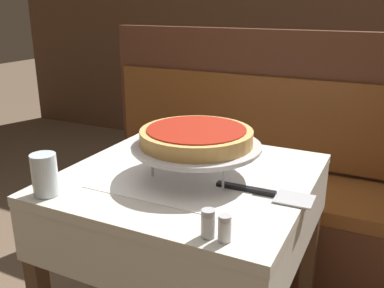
{
  "coord_description": "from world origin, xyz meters",
  "views": [
    {
      "loc": [
        0.56,
        -1.12,
        1.24
      ],
      "look_at": [
        0.03,
        -0.04,
        0.84
      ],
      "focal_mm": 40.0,
      "sensor_mm": 36.0,
      "label": 1
    }
  ],
  "objects_px": {
    "booth_bench": "(261,198)",
    "pepper_shaker": "(225,228)",
    "pizza_pan_stand": "(196,147)",
    "salt_shaker": "(208,223)",
    "dining_table_front": "(189,207)",
    "water_glass_near": "(45,174)",
    "condiment_caddy": "(379,80)",
    "dining_table_rear": "(360,104)",
    "deep_dish_pizza": "(196,136)",
    "pizza_server": "(268,193)"
  },
  "relations": [
    {
      "from": "booth_bench",
      "to": "pepper_shaker",
      "type": "xyz_separation_m",
      "value": [
        0.23,
        -1.06,
        0.43
      ]
    },
    {
      "from": "salt_shaker",
      "to": "dining_table_rear",
      "type": "bearing_deg",
      "value": 86.28
    },
    {
      "from": "booth_bench",
      "to": "deep_dish_pizza",
      "type": "xyz_separation_m",
      "value": [
        0.0,
        -0.74,
        0.53
      ]
    },
    {
      "from": "dining_table_front",
      "to": "deep_dish_pizza",
      "type": "distance_m",
      "value": 0.25
    },
    {
      "from": "pizza_pan_stand",
      "to": "condiment_caddy",
      "type": "distance_m",
      "value": 1.88
    },
    {
      "from": "booth_bench",
      "to": "pepper_shaker",
      "type": "height_order",
      "value": "booth_bench"
    },
    {
      "from": "salt_shaker",
      "to": "pepper_shaker",
      "type": "distance_m",
      "value": 0.04
    },
    {
      "from": "booth_bench",
      "to": "pepper_shaker",
      "type": "bearing_deg",
      "value": -77.95
    },
    {
      "from": "pizza_server",
      "to": "salt_shaker",
      "type": "height_order",
      "value": "salt_shaker"
    },
    {
      "from": "dining_table_front",
      "to": "dining_table_rear",
      "type": "bearing_deg",
      "value": 78.88
    },
    {
      "from": "deep_dish_pizza",
      "to": "pizza_pan_stand",
      "type": "bearing_deg",
      "value": -14.04
    },
    {
      "from": "deep_dish_pizza",
      "to": "condiment_caddy",
      "type": "xyz_separation_m",
      "value": [
        0.41,
        1.83,
        -0.08
      ]
    },
    {
      "from": "dining_table_rear",
      "to": "pizza_server",
      "type": "relative_size",
      "value": 2.61
    },
    {
      "from": "pizza_server",
      "to": "condiment_caddy",
      "type": "relative_size",
      "value": 1.74
    },
    {
      "from": "dining_table_front",
      "to": "booth_bench",
      "type": "height_order",
      "value": "booth_bench"
    },
    {
      "from": "water_glass_near",
      "to": "condiment_caddy",
      "type": "relative_size",
      "value": 0.74
    },
    {
      "from": "dining_table_front",
      "to": "pepper_shaker",
      "type": "distance_m",
      "value": 0.44
    },
    {
      "from": "dining_table_rear",
      "to": "condiment_caddy",
      "type": "xyz_separation_m",
      "value": [
        0.09,
        0.05,
        0.16
      ]
    },
    {
      "from": "pizza_server",
      "to": "pepper_shaker",
      "type": "xyz_separation_m",
      "value": [
        -0.02,
        -0.28,
        0.03
      ]
    },
    {
      "from": "pizza_pan_stand",
      "to": "salt_shaker",
      "type": "distance_m",
      "value": 0.37
    },
    {
      "from": "water_glass_near",
      "to": "dining_table_front",
      "type": "bearing_deg",
      "value": 47.87
    },
    {
      "from": "dining_table_rear",
      "to": "pizza_server",
      "type": "height_order",
      "value": "pizza_server"
    },
    {
      "from": "deep_dish_pizza",
      "to": "pepper_shaker",
      "type": "relative_size",
      "value": 5.54
    },
    {
      "from": "booth_bench",
      "to": "pizza_pan_stand",
      "type": "height_order",
      "value": "booth_bench"
    },
    {
      "from": "dining_table_front",
      "to": "pizza_server",
      "type": "xyz_separation_m",
      "value": [
        0.27,
        -0.05,
        0.12
      ]
    },
    {
      "from": "condiment_caddy",
      "to": "dining_table_front",
      "type": "bearing_deg",
      "value": -103.45
    },
    {
      "from": "booth_bench",
      "to": "water_glass_near",
      "type": "height_order",
      "value": "booth_bench"
    },
    {
      "from": "booth_bench",
      "to": "pizza_pan_stand",
      "type": "relative_size",
      "value": 4.5
    },
    {
      "from": "pizza_pan_stand",
      "to": "condiment_caddy",
      "type": "xyz_separation_m",
      "value": [
        0.41,
        1.83,
        -0.05
      ]
    },
    {
      "from": "pizza_pan_stand",
      "to": "pepper_shaker",
      "type": "height_order",
      "value": "pizza_pan_stand"
    },
    {
      "from": "salt_shaker",
      "to": "pizza_pan_stand",
      "type": "bearing_deg",
      "value": 119.84
    },
    {
      "from": "salt_shaker",
      "to": "dining_table_front",
      "type": "bearing_deg",
      "value": 123.29
    },
    {
      "from": "pepper_shaker",
      "to": "condiment_caddy",
      "type": "distance_m",
      "value": 2.16
    },
    {
      "from": "deep_dish_pizza",
      "to": "salt_shaker",
      "type": "xyz_separation_m",
      "value": [
        0.18,
        -0.32,
        -0.09
      ]
    },
    {
      "from": "pizza_pan_stand",
      "to": "salt_shaker",
      "type": "relative_size",
      "value": 5.97
    },
    {
      "from": "pizza_pan_stand",
      "to": "condiment_caddy",
      "type": "height_order",
      "value": "condiment_caddy"
    },
    {
      "from": "dining_table_rear",
      "to": "salt_shaker",
      "type": "bearing_deg",
      "value": -93.72
    },
    {
      "from": "deep_dish_pizza",
      "to": "pizza_server",
      "type": "xyz_separation_m",
      "value": [
        0.24,
        -0.04,
        -0.12
      ]
    },
    {
      "from": "dining_table_rear",
      "to": "water_glass_near",
      "type": "relative_size",
      "value": 6.16
    },
    {
      "from": "dining_table_rear",
      "to": "water_glass_near",
      "type": "xyz_separation_m",
      "value": [
        -0.63,
        -2.09,
        0.17
      ]
    },
    {
      "from": "dining_table_front",
      "to": "condiment_caddy",
      "type": "bearing_deg",
      "value": 76.55
    },
    {
      "from": "dining_table_rear",
      "to": "salt_shaker",
      "type": "distance_m",
      "value": 2.11
    },
    {
      "from": "pepper_shaker",
      "to": "dining_table_rear",
      "type": "bearing_deg",
      "value": 87.39
    },
    {
      "from": "pizza_pan_stand",
      "to": "salt_shaker",
      "type": "bearing_deg",
      "value": -60.16
    },
    {
      "from": "deep_dish_pizza",
      "to": "salt_shaker",
      "type": "distance_m",
      "value": 0.38
    },
    {
      "from": "dining_table_front",
      "to": "dining_table_rear",
      "type": "distance_m",
      "value": 1.81
    },
    {
      "from": "dining_table_rear",
      "to": "pepper_shaker",
      "type": "bearing_deg",
      "value": -92.61
    },
    {
      "from": "dining_table_rear",
      "to": "booth_bench",
      "type": "relative_size",
      "value": 0.41
    },
    {
      "from": "dining_table_rear",
      "to": "water_glass_near",
      "type": "bearing_deg",
      "value": -106.89
    },
    {
      "from": "water_glass_near",
      "to": "booth_bench",
      "type": "bearing_deg",
      "value": 73.37
    }
  ]
}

